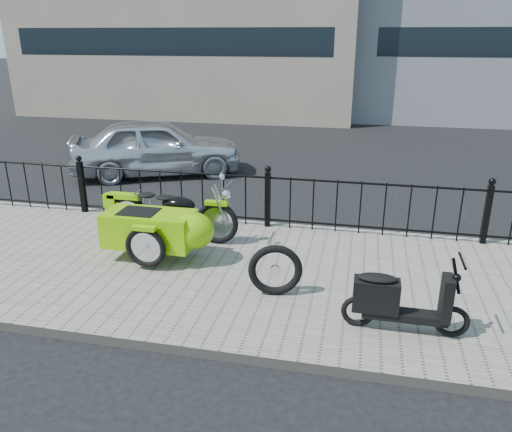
% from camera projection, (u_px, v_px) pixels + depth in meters
% --- Properties ---
extents(ground, '(120.00, 120.00, 0.00)m').
position_uv_depth(ground, '(251.00, 264.00, 7.53)').
color(ground, black).
rests_on(ground, ground).
extents(sidewalk, '(30.00, 3.80, 0.12)m').
position_uv_depth(sidewalk, '(243.00, 275.00, 7.05)').
color(sidewalk, gray).
rests_on(sidewalk, ground).
extents(curb, '(30.00, 0.10, 0.12)m').
position_uv_depth(curb, '(269.00, 226.00, 8.83)').
color(curb, gray).
rests_on(curb, ground).
extents(iron_fence, '(14.11, 0.11, 1.08)m').
position_uv_depth(iron_fence, '(268.00, 200.00, 8.52)').
color(iron_fence, black).
rests_on(iron_fence, sidewalk).
extents(motorcycle_sidecar, '(2.28, 1.48, 0.98)m').
position_uv_depth(motorcycle_sidecar, '(165.00, 226.00, 7.36)').
color(motorcycle_sidecar, black).
rests_on(motorcycle_sidecar, sidewalk).
extents(scooter, '(1.39, 0.40, 0.94)m').
position_uv_depth(scooter, '(397.00, 301.00, 5.50)').
color(scooter, black).
rests_on(scooter, sidewalk).
extents(spare_tire, '(0.69, 0.23, 0.69)m').
position_uv_depth(spare_tire, '(275.00, 270.00, 6.27)').
color(spare_tire, black).
rests_on(spare_tire, sidewalk).
extents(sedan_car, '(4.36, 3.16, 1.38)m').
position_uv_depth(sedan_car, '(157.00, 147.00, 12.09)').
color(sedan_car, silver).
rests_on(sedan_car, ground).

